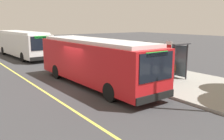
{
  "coord_description": "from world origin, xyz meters",
  "views": [
    {
      "loc": [
        13.51,
        -6.93,
        4.02
      ],
      "look_at": [
        2.51,
        0.88,
        1.35
      ],
      "focal_mm": 39.11,
      "sensor_mm": 36.0,
      "label": 1
    }
  ],
  "objects_px": {
    "transit_bus_second": "(22,43)",
    "waiting_bench": "(165,70)",
    "transit_bus_main": "(94,60)",
    "route_sign_post": "(168,58)"
  },
  "relations": [
    {
      "from": "transit_bus_main",
      "to": "route_sign_post",
      "type": "distance_m",
      "value": 4.59
    },
    {
      "from": "waiting_bench",
      "to": "route_sign_post",
      "type": "height_order",
      "value": "route_sign_post"
    },
    {
      "from": "transit_bus_second",
      "to": "waiting_bench",
      "type": "height_order",
      "value": "transit_bus_second"
    },
    {
      "from": "route_sign_post",
      "to": "waiting_bench",
      "type": "bearing_deg",
      "value": 134.68
    },
    {
      "from": "transit_bus_main",
      "to": "route_sign_post",
      "type": "xyz_separation_m",
      "value": [
        3.61,
        2.82,
        0.34
      ]
    },
    {
      "from": "transit_bus_main",
      "to": "route_sign_post",
      "type": "relative_size",
      "value": 3.84
    },
    {
      "from": "transit_bus_main",
      "to": "transit_bus_second",
      "type": "height_order",
      "value": "same"
    },
    {
      "from": "transit_bus_second",
      "to": "route_sign_post",
      "type": "height_order",
      "value": "same"
    },
    {
      "from": "route_sign_post",
      "to": "transit_bus_second",
      "type": "bearing_deg",
      "value": -171.3
    },
    {
      "from": "transit_bus_main",
      "to": "waiting_bench",
      "type": "height_order",
      "value": "transit_bus_main"
    }
  ]
}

